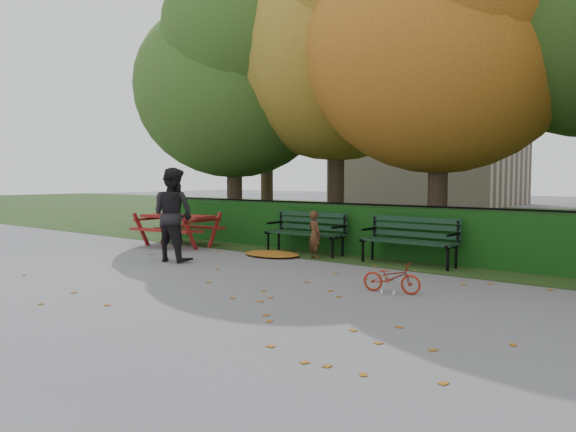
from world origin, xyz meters
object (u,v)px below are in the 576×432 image
Objects in this scene: tree_f at (270,60)px; adult at (173,215)px; bench_right at (410,237)px; picnic_table at (178,222)px; tree_c at (451,27)px; child at (315,235)px; bench_left at (307,229)px; bicycle at (392,277)px; tree_b at (343,32)px; tree_a at (236,72)px.

tree_f is 10.35m from adult.
bench_right is 0.95× the size of picnic_table.
tree_c is 4.87m from bench_right.
adult is (-1.94, -1.98, 0.43)m from child.
bench_left is at bearing 9.70° from picnic_table.
bicycle is at bearing 171.61° from adult.
tree_b is 4.88× the size of bench_right.
bench_right is (3.54, -3.04, -4.88)m from tree_b.
bench_right reaches higher than picnic_table.
bench_right is 2.68m from bicycle.
tree_a is at bearing 154.24° from bench_left.
tree_b is at bearing 139.33° from bench_right.
bench_right is 4.53m from adult.
bench_right is at bearing -40.67° from tree_b.
adult is (-3.77, -2.48, 0.38)m from bench_right.
bench_left is at bearing -127.23° from adult.
bench_left is (3.89, -1.88, -4.00)m from tree_a.
bench_right is at bearing -33.92° from tree_f.
adult is 4.78m from bicycle.
child is (-1.57, -2.76, -4.35)m from tree_c.
child is 1.15× the size of bicycle.
picnic_table is 6.64m from bicycle.
child is (3.65, 0.43, -0.10)m from picnic_table.
tree_f is (-1.94, 3.66, 1.17)m from tree_a.
child is 2.80m from adult.
tree_c is 4.24× the size of picnic_table.
bicycle is at bearing -75.41° from tree_c.
tree_c is 4.43× the size of adult.
adult is (4.47, -8.02, -4.79)m from tree_f.
tree_c is (3.28, -0.78, -0.58)m from tree_b.
bench_left is 0.76m from child.
bicycle is at bearing -20.66° from picnic_table.
bicycle is at bearing -36.38° from bench_left.
tree_c reaches higher than picnic_table.
child is at bearing -142.72° from adult.
tree_c is (6.02, 0.38, 0.30)m from tree_a.
tree_f is at bearing 152.01° from tree_b.
tree_a is 4.31m from tree_f.
tree_f is 10.23m from child.
tree_f is at bearing 117.98° from tree_a.
child is at bearing -41.40° from bench_left.
bench_left is 2.18× the size of bicycle.
tree_c is 9.67× the size of bicycle.
tree_b is 6.31m from child.
bench_right is 1.90m from child.
bench_right is 5.56m from picnic_table.
child is 3.44m from bicycle.
tree_a is 9.05× the size of bicycle.
tree_c is at bearing -22.35° from tree_f.
tree_a reaches higher than bench_left.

